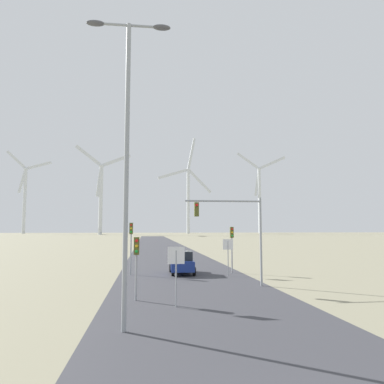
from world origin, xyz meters
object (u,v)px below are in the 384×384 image
Objects in this scene: streetlamp at (127,136)px; traffic_light_post_near_right at (232,239)px; traffic_light_post_near_left at (136,254)px; stop_sign_near at (176,265)px; wind_turbine_far_left at (25,194)px; stop_sign_far at (228,250)px; traffic_light_post_mid_left at (131,237)px; car_approaching at (182,262)px; wind_turbine_left at (101,191)px; traffic_light_mast_overhead at (234,222)px; wind_turbine_center at (188,193)px; wind_turbine_right at (259,193)px.

traffic_light_post_near_right is at bearing 64.95° from streetlamp.
stop_sign_near is at bearing -43.74° from traffic_light_post_near_left.
wind_turbine_far_left is at bearing 107.96° from streetlamp.
streetlamp reaches higher than stop_sign_far.
car_approaching is (4.10, 0.10, -2.09)m from traffic_light_post_mid_left.
stop_sign_far is (4.89, 10.82, 0.02)m from stop_sign_near.
streetlamp is 18.07m from car_approaching.
traffic_light_post_near_right is at bearing 2.06° from traffic_light_post_mid_left.
stop_sign_far is 193.10m from wind_turbine_left.
car_approaching is at bearing 83.29° from stop_sign_near.
traffic_light_mast_overhead is 236.83m from wind_turbine_center.
wind_turbine_center is at bearing 83.47° from stop_sign_near.
streetlamp is 11.97m from traffic_light_mast_overhead.
traffic_light_post_near_right is 254.95m from wind_turbine_far_left.
streetlamp is at bearing -123.11° from traffic_light_mast_overhead.
traffic_light_post_mid_left is at bearing -109.62° from wind_turbine_right.
stop_sign_near is at bearing -96.53° from wind_turbine_center.
wind_turbine_left reaches higher than traffic_light_post_mid_left.
traffic_light_post_near_right is 229.83m from wind_turbine_center.
traffic_light_post_near_left is 0.06× the size of wind_turbine_left.
wind_turbine_far_left is 76.09m from wind_turbine_left.
wind_turbine_left reaches higher than traffic_light_post_near_left.
traffic_light_mast_overhead is at bearing 33.03° from traffic_light_post_near_left.
stop_sign_near is 0.06× the size of wind_turbine_left.
wind_turbine_right is at bearing 4.36° from wind_turbine_center.
wind_turbine_right reaches higher than traffic_light_post_mid_left.
stop_sign_far is (7.06, 14.77, -5.11)m from streetlamp.
streetlamp is at bearing -115.05° from traffic_light_post_near_right.
streetlamp is 3.59× the size of traffic_light_post_near_left.
stop_sign_near is at bearing -82.20° from wind_turbine_left.
stop_sign_far is at bearing -12.86° from traffic_light_post_mid_left.
stop_sign_far is at bearing -95.62° from wind_turbine_center.
wind_turbine_right reaches higher than traffic_light_post_near_right.
wind_turbine_right reaches higher than traffic_light_mast_overhead.
wind_turbine_far_left is at bearing 109.91° from car_approaching.
streetlamp is 0.20× the size of wind_turbine_far_left.
wind_turbine_right is at bearing 72.19° from traffic_light_post_near_right.
stop_sign_near is 2.67m from traffic_light_post_near_left.
traffic_light_post_near_right is 0.90× the size of car_approaching.
streetlamp is 3.06× the size of traffic_light_post_near_right.
car_approaching is at bearing -177.33° from traffic_light_post_near_right.
wind_turbine_far_left reaches higher than streetlamp.
wind_turbine_far_left reaches higher than stop_sign_far.
wind_turbine_center is (23.32, 234.43, 24.17)m from traffic_light_mast_overhead.
wind_turbine_left is at bearing 98.76° from car_approaching.
traffic_light_post_near_left is 0.85× the size of traffic_light_post_near_right.
stop_sign_far reaches higher than car_approaching.
wind_turbine_right is (81.88, 242.38, 26.59)m from traffic_light_post_near_left.
traffic_light_post_mid_left is 0.72× the size of traffic_light_mast_overhead.
wind_turbine_center is (22.59, 229.38, 26.29)m from stop_sign_far.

